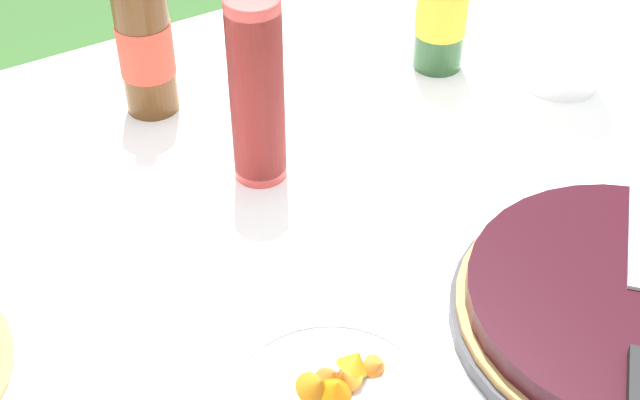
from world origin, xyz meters
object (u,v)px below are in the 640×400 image
at_px(berry_tart, 633,310).
at_px(cider_bottle_amber, 144,35).
at_px(serving_knife, 640,307).
at_px(cup_stack, 257,92).
at_px(paper_towel_roll, 574,11).

height_order(berry_tart, cider_bottle_amber, cider_bottle_amber).
height_order(berry_tart, serving_knife, serving_knife).
bearing_deg(berry_tart, cider_bottle_amber, 112.00).
distance_m(berry_tart, cider_bottle_amber, 0.76).
bearing_deg(cup_stack, paper_towel_roll, -5.31).
bearing_deg(berry_tart, serving_knife, -137.31).
relative_size(cup_stack, paper_towel_roll, 1.03).
xyz_separation_m(berry_tart, paper_towel_roll, (0.29, 0.42, 0.10)).
xyz_separation_m(berry_tart, serving_knife, (-0.02, -0.02, 0.04)).
relative_size(berry_tart, cider_bottle_amber, 1.23).
bearing_deg(cup_stack, serving_knife, -67.86).
height_order(berry_tart, cup_stack, cup_stack).
xyz_separation_m(serving_knife, cider_bottle_amber, (-0.26, 0.72, 0.06)).
bearing_deg(serving_knife, cider_bottle_amber, 67.26).
bearing_deg(cider_bottle_amber, paper_towel_roll, -25.73).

